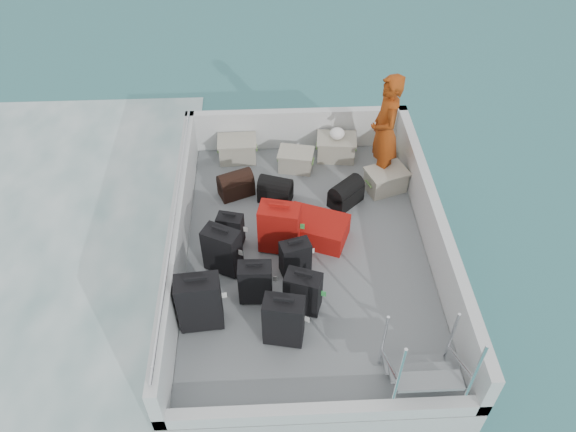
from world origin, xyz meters
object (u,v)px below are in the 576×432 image
at_px(suitcase_0, 200,303).
at_px(suitcase_6, 303,293).
at_px(suitcase_4, 255,283).
at_px(crate_3, 386,181).
at_px(suitcase_1, 222,251).
at_px(suitcase_7, 295,258).
at_px(suitcase_3, 284,321).
at_px(suitcase_2, 231,230).
at_px(passenger, 385,131).
at_px(crate_0, 238,150).
at_px(crate_2, 336,148).
at_px(crate_1, 296,161).
at_px(suitcase_8, 316,229).
at_px(suitcase_5, 280,228).

bearing_deg(suitcase_0, suitcase_6, 3.26).
height_order(suitcase_4, crate_3, suitcase_4).
xyz_separation_m(suitcase_1, suitcase_7, (0.95, -0.11, -0.08)).
bearing_deg(suitcase_7, suitcase_6, -99.84).
bearing_deg(suitcase_3, suitcase_2, 123.41).
height_order(suitcase_4, passenger, passenger).
distance_m(suitcase_2, suitcase_7, 1.04).
bearing_deg(suitcase_4, crate_0, 97.16).
bearing_deg(crate_2, suitcase_0, -121.79).
bearing_deg(suitcase_2, suitcase_3, -53.70).
distance_m(crate_0, crate_1, 0.99).
height_order(suitcase_0, suitcase_8, suitcase_0).
xyz_separation_m(suitcase_8, crate_3, (1.15, 0.99, 0.00)).
xyz_separation_m(suitcase_2, crate_3, (2.35, 1.04, -0.08)).
height_order(suitcase_8, crate_2, crate_2).
relative_size(suitcase_3, passenger, 0.39).
relative_size(suitcase_8, crate_3, 1.50).
height_order(suitcase_3, suitcase_5, suitcase_5).
xyz_separation_m(suitcase_1, passenger, (2.38, 1.78, 0.56)).
bearing_deg(suitcase_3, crate_2, 84.93).
xyz_separation_m(crate_0, crate_1, (0.94, -0.30, -0.02)).
xyz_separation_m(suitcase_3, crate_0, (-0.61, 3.53, -0.18)).
distance_m(suitcase_5, suitcase_8, 0.59).
relative_size(suitcase_2, suitcase_5, 0.68).
bearing_deg(suitcase_4, suitcase_1, 130.88).
distance_m(suitcase_6, passenger, 2.90).
relative_size(suitcase_5, crate_2, 1.25).
bearing_deg(crate_1, crate_2, 21.19).
height_order(crate_1, passenger, passenger).
bearing_deg(suitcase_4, suitcase_8, 52.25).
bearing_deg(crate_0, suitcase_0, -96.63).
relative_size(suitcase_2, suitcase_7, 0.93).
relative_size(suitcase_5, crate_1, 1.46).
distance_m(suitcase_4, passenger, 3.08).
bearing_deg(crate_0, passenger, -15.08).
distance_m(suitcase_2, suitcase_8, 1.20).
xyz_separation_m(suitcase_0, passenger, (2.61, 2.66, 0.51)).
bearing_deg(suitcase_0, suitcase_4, 23.45).
relative_size(suitcase_7, crate_2, 0.92).
bearing_deg(suitcase_2, crate_3, 37.77).
xyz_separation_m(suitcase_6, crate_3, (1.43, 2.21, -0.13)).
distance_m(suitcase_0, suitcase_7, 1.42).
distance_m(suitcase_0, suitcase_5, 1.58).
bearing_deg(suitcase_1, suitcase_4, -23.95).
distance_m(suitcase_1, passenger, 3.02).
relative_size(crate_1, passenger, 0.28).
distance_m(suitcase_0, suitcase_2, 1.39).
distance_m(suitcase_7, crate_1, 2.20).
height_order(suitcase_5, passenger, passenger).
bearing_deg(suitcase_5, suitcase_1, -142.46).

